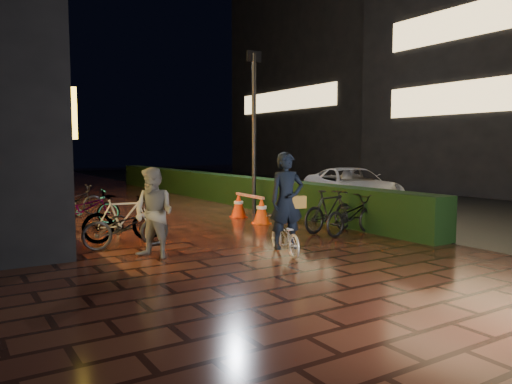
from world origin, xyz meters
TOP-DOWN VIEW (x-y plane):
  - ground at (0.00, 0.00)m, footprint 80.00×80.00m
  - asphalt_road at (9.00, 5.00)m, footprint 11.00×60.00m
  - hedge at (3.30, 8.00)m, footprint 0.70×20.00m
  - bystander_person at (-2.23, 0.04)m, footprint 0.95×1.01m
  - van at (6.34, 4.07)m, footprint 3.58×5.12m
  - far_buildings at (17.23, 9.61)m, footprint 9.08×31.00m
  - lamp_post_hedge at (2.61, 4.37)m, footprint 0.47×0.14m
  - lamp_post_sf at (-2.55, 6.48)m, footprint 0.55×0.17m
  - cyclist at (-0.03, -0.98)m, footprint 0.78×1.41m
  - traffic_barrier at (1.67, 3.09)m, footprint 0.53×1.78m
  - cart_assembly at (3.20, 3.03)m, footprint 0.52×0.52m
  - parked_bikes_storefront at (-2.33, 3.57)m, footprint 1.93×5.92m
  - parked_bikes_hedge at (2.39, 0.17)m, footprint 1.96×1.33m

SIDE VIEW (x-z plane):
  - ground at x=0.00m, z-range 0.00..0.00m
  - asphalt_road at x=9.00m, z-range 0.00..0.01m
  - traffic_barrier at x=1.67m, z-range 0.00..0.72m
  - parked_bikes_storefront at x=-2.33m, z-range -0.04..0.97m
  - parked_bikes_hedge at x=2.39m, z-range -0.03..0.99m
  - cart_assembly at x=3.20m, z-range 0.01..0.96m
  - hedge at x=3.30m, z-range 0.00..1.00m
  - van at x=6.34m, z-range 0.01..1.30m
  - cyclist at x=-0.03m, z-range -0.25..1.67m
  - bystander_person at x=-2.23m, z-range 0.00..1.65m
  - lamp_post_hedge at x=2.61m, z-range 0.24..5.12m
  - lamp_post_sf at x=-2.55m, z-range 0.29..6.06m
  - far_buildings at x=17.23m, z-range -0.53..13.47m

